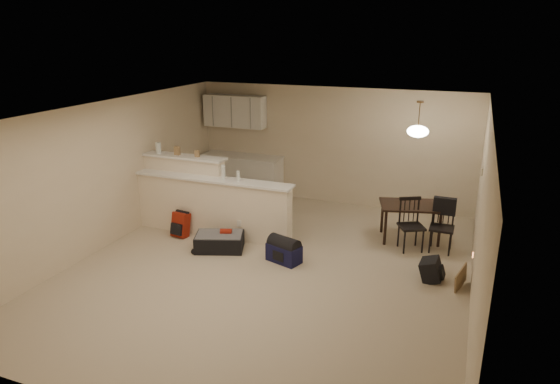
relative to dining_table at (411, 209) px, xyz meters
The scene contains 19 objects.
room 2.83m from the dining_table, 133.92° to the right, with size 7.00×7.02×2.50m.
breakfast_bar 3.80m from the dining_table, 164.75° to the right, with size 3.08×0.58×1.39m.
upper_cabinets 4.51m from the dining_table, 161.94° to the left, with size 1.40×0.34×0.70m, color white.
kitchen_counter 4.09m from the dining_table, 162.80° to the left, with size 1.80×0.60×0.90m, color white.
thermostat 1.48m from the dining_table, 21.77° to the right, with size 0.02×0.12×0.12m, color beige.
jar 4.81m from the dining_table, 169.51° to the right, with size 0.10×0.10×0.20m, color silver.
cereal_box 4.41m from the dining_table, 168.51° to the right, with size 0.10×0.07×0.16m, color #96754D.
small_box 4.00m from the dining_table, 167.26° to the right, with size 0.08×0.06×0.12m, color #96754D.
bottle_a 3.40m from the dining_table, 161.13° to the right, with size 0.07×0.07×0.26m, color silver.
bottle_b 3.12m from the dining_table, 159.37° to the right, with size 0.06×0.06×0.18m, color silver.
dining_table is the anchor object (origin of this frame).
pendant_lamp 1.40m from the dining_table, 135.00° to the right, with size 0.36×0.36×0.62m.
dining_chair_near 0.48m from the dining_table, 80.46° to the right, with size 0.40×0.38×0.91m, color black, non-canonical shape.
dining_chair_far 0.67m from the dining_table, 30.35° to the right, with size 0.39×0.37×0.90m, color black, non-canonical shape.
suitcase 3.44m from the dining_table, 151.26° to the right, with size 0.81×0.53×0.27m, color black.
red_backpack 4.17m from the dining_table, 160.75° to the right, with size 0.30×0.19×0.45m, color maroon.
navy_duffel 2.49m from the dining_table, 136.62° to the right, with size 0.55×0.30×0.30m, color #12133A.
black_daypack 1.60m from the dining_table, 70.40° to the right, with size 0.36×0.26×0.32m, color black.
cardboard_sheet 1.90m from the dining_table, 59.30° to the right, with size 0.42×0.02×0.32m, color #96754D.
Camera 1 is at (2.76, -6.64, 3.61)m, focal length 32.00 mm.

